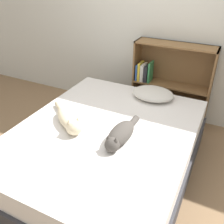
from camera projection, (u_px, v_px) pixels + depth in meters
ground_plane at (106, 171)px, 2.56m from camera, size 8.00×8.00×0.00m
wall_back at (159, 19)px, 3.01m from camera, size 8.00×0.06×2.50m
bed at (105, 151)px, 2.43m from camera, size 1.59×1.98×0.53m
pillow at (153, 94)px, 2.78m from camera, size 0.46×0.37×0.11m
cat_light at (69, 120)px, 2.31m from camera, size 0.55×0.46×0.17m
cat_dark at (120, 135)px, 2.10m from camera, size 0.18×0.57×0.15m
bookshelf at (169, 82)px, 3.19m from camera, size 0.96×0.26×1.03m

